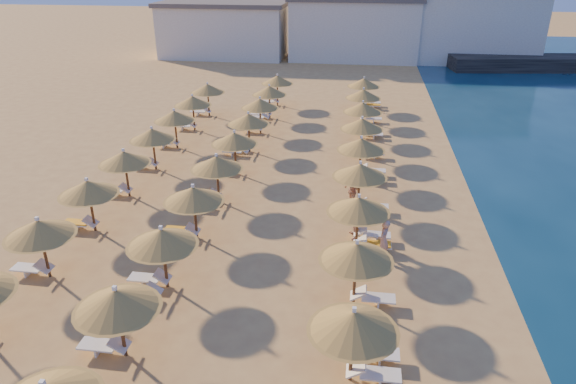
% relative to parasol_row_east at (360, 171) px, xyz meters
% --- Properties ---
extents(ground, '(220.00, 220.00, 0.00)m').
position_rel_parasol_row_east_xyz_m(ground, '(-3.99, -5.07, -2.14)').
color(ground, tan).
rests_on(ground, ground).
extents(hotel_blocks, '(45.14, 9.49, 8.10)m').
position_rel_parasol_row_east_xyz_m(hotel_blocks, '(-1.19, 41.70, 1.56)').
color(hotel_blocks, white).
rests_on(hotel_blocks, ground).
extents(parasol_row_east, '(2.71, 40.69, 2.68)m').
position_rel_parasol_row_east_xyz_m(parasol_row_east, '(0.00, 0.00, 0.00)').
color(parasol_row_east, brown).
rests_on(parasol_row_east, ground).
extents(parasol_row_west, '(2.71, 40.69, 2.68)m').
position_rel_parasol_row_east_xyz_m(parasol_row_west, '(-7.17, 0.00, 0.00)').
color(parasol_row_west, brown).
rests_on(parasol_row_west, ground).
extents(parasol_row_inland, '(2.71, 29.30, 2.68)m').
position_rel_parasol_row_east_xyz_m(parasol_row_inland, '(-12.09, 1.90, -0.00)').
color(parasol_row_inland, brown).
rests_on(parasol_row_inland, ground).
extents(loungers, '(15.12, 39.48, 0.66)m').
position_rel_parasol_row_east_xyz_m(loungers, '(-5.29, 0.28, -1.80)').
color(loungers, white).
rests_on(loungers, ground).
extents(beachgoer_b, '(0.82, 0.98, 1.82)m').
position_rel_parasol_row_east_xyz_m(beachgoer_b, '(-0.19, -2.76, -1.23)').
color(beachgoer_b, tan).
rests_on(beachgoer_b, ground).
extents(beachgoer_a, '(0.62, 0.77, 1.84)m').
position_rel_parasol_row_east_xyz_m(beachgoer_a, '(1.12, -4.42, -1.22)').
color(beachgoer_a, tan).
rests_on(beachgoer_a, ground).
extents(beachgoer_c, '(1.02, 1.03, 1.74)m').
position_rel_parasol_row_east_xyz_m(beachgoer_c, '(-0.34, 0.47, -1.27)').
color(beachgoer_c, tan).
rests_on(beachgoer_c, ground).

